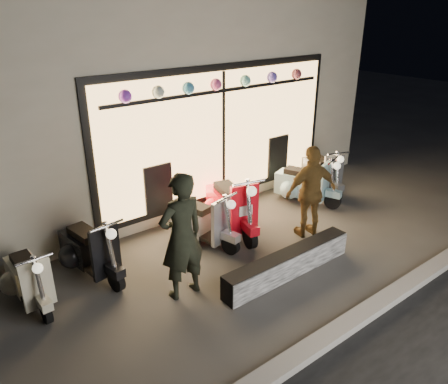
# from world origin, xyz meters

# --- Properties ---
(ground) EXTENTS (40.00, 40.00, 0.00)m
(ground) POSITION_xyz_m (0.00, 0.00, 0.00)
(ground) COLOR #383533
(ground) RESTS_ON ground
(kerb) EXTENTS (40.00, 0.25, 0.12)m
(kerb) POSITION_xyz_m (0.00, -2.00, 0.06)
(kerb) COLOR slate
(kerb) RESTS_ON ground
(shop_building) EXTENTS (10.20, 6.23, 4.20)m
(shop_building) POSITION_xyz_m (0.00, 4.98, 2.10)
(shop_building) COLOR beige
(shop_building) RESTS_ON ground
(graffiti_barrier) EXTENTS (2.42, 0.28, 0.40)m
(graffiti_barrier) POSITION_xyz_m (0.07, -0.65, 0.20)
(graffiti_barrier) COLOR black
(graffiti_barrier) RESTS_ON ground
(scooter_silver) EXTENTS (0.67, 1.39, 0.99)m
(scooter_silver) POSITION_xyz_m (-0.42, 1.07, 0.40)
(scooter_silver) COLOR black
(scooter_silver) RESTS_ON ground
(scooter_red) EXTENTS (0.76, 1.62, 1.15)m
(scooter_red) POSITION_xyz_m (0.34, 1.15, 0.46)
(scooter_red) COLOR black
(scooter_red) RESTS_ON ground
(scooter_black) EXTENTS (0.59, 1.43, 1.02)m
(scooter_black) POSITION_xyz_m (-2.31, 1.34, 0.41)
(scooter_black) COLOR black
(scooter_black) RESTS_ON ground
(scooter_cream) EXTENTS (0.42, 1.26, 0.91)m
(scooter_cream) POSITION_xyz_m (-3.25, 1.18, 0.36)
(scooter_cream) COLOR black
(scooter_cream) RESTS_ON ground
(scooter_blue) EXTENTS (0.78, 1.40, 1.01)m
(scooter_blue) POSITION_xyz_m (2.25, 1.16, 0.41)
(scooter_blue) COLOR black
(scooter_blue) RESTS_ON ground
(scooter_grey) EXTENTS (0.76, 1.40, 1.01)m
(scooter_grey) POSITION_xyz_m (3.14, 1.38, 0.41)
(scooter_grey) COLOR black
(scooter_grey) RESTS_ON ground
(man) EXTENTS (0.69, 0.46, 1.88)m
(man) POSITION_xyz_m (-1.46, -0.06, 0.94)
(man) COLOR black
(man) RESTS_ON ground
(woman) EXTENTS (1.06, 0.66, 1.68)m
(woman) POSITION_xyz_m (1.30, 0.05, 0.84)
(woman) COLOR brown
(woman) RESTS_ON ground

